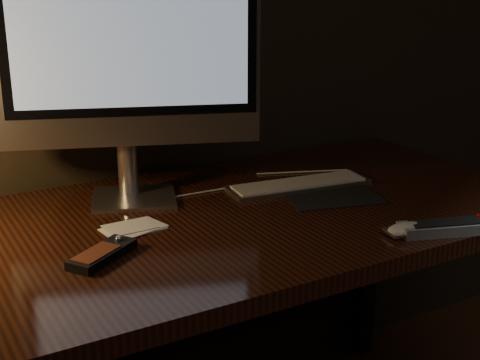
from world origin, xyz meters
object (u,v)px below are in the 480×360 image
keyboard (299,184)px  desk (197,258)px  tv_remote (452,227)px  mouse (409,231)px  monitor (127,43)px  media_remote (102,254)px

keyboard → desk: bearing=-172.4°
tv_remote → mouse: bearing=177.9°
desk → keyboard: (0.29, 0.00, 0.14)m
monitor → media_remote: (-0.18, -0.28, -0.36)m
monitor → media_remote: monitor is taller
mouse → keyboard: bearing=103.4°
desk → tv_remote: 0.59m
desk → keyboard: size_ratio=4.33×
monitor → keyboard: 0.55m
media_remote → monitor: bearing=24.8°
keyboard → tv_remote: tv_remote is taller
desk → media_remote: media_remote is taller
mouse → tv_remote: tv_remote is taller
keyboard → tv_remote: size_ratio=1.59×
monitor → keyboard: bearing=4.8°
monitor → mouse: monitor is taller
keyboard → monitor: bearing=171.4°
desk → keyboard: 0.32m
desk → tv_remote: tv_remote is taller
monitor → desk: bearing=-27.0°
monitor → tv_remote: 0.81m
desk → monitor: 0.52m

